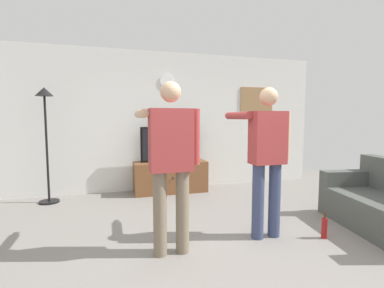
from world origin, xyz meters
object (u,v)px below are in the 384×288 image
(floor_lamp, at_px, (46,121))
(person_standing_nearer_lamp, at_px, (171,157))
(wall_clock, at_px, (167,81))
(tv_stand, at_px, (170,177))
(beverage_bottle, at_px, (324,228))
(framed_picture, at_px, (257,101))
(television, at_px, (170,144))
(person_standing_nearer_couch, at_px, (267,154))

(floor_lamp, xyz_separation_m, person_standing_nearer_lamp, (1.58, -2.33, -0.35))
(wall_clock, distance_m, floor_lamp, 2.27)
(tv_stand, xyz_separation_m, beverage_bottle, (1.30, -2.58, -0.17))
(framed_picture, xyz_separation_m, beverage_bottle, (-0.68, -2.87, -1.66))
(floor_lamp, bearing_deg, wall_clock, 10.17)
(tv_stand, xyz_separation_m, television, (-0.00, 0.05, 0.63))
(television, distance_m, person_standing_nearer_couch, 2.47)
(wall_clock, xyz_separation_m, floor_lamp, (-2.10, -0.38, -0.77))
(wall_clock, xyz_separation_m, person_standing_nearer_lamp, (-0.52, -2.71, -1.12))
(tv_stand, distance_m, person_standing_nearer_couch, 2.53)
(television, distance_m, wall_clock, 1.24)
(framed_picture, xyz_separation_m, person_standing_nearer_lamp, (-2.49, -2.72, -0.77))
(tv_stand, bearing_deg, person_standing_nearer_couch, -74.45)
(television, xyz_separation_m, floor_lamp, (-2.10, -0.13, 0.45))
(television, relative_size, person_standing_nearer_lamp, 0.62)
(wall_clock, height_order, floor_lamp, wall_clock)
(floor_lamp, bearing_deg, television, 3.64)
(framed_picture, xyz_separation_m, floor_lamp, (-4.08, -0.38, -0.42))
(person_standing_nearer_couch, bearing_deg, wall_clock, 103.90)
(television, bearing_deg, tv_stand, -90.00)
(wall_clock, bearing_deg, floor_lamp, -169.83)
(tv_stand, distance_m, television, 0.63)
(framed_picture, height_order, floor_lamp, framed_picture)
(person_standing_nearer_lamp, bearing_deg, framed_picture, 47.49)
(wall_clock, distance_m, person_standing_nearer_couch, 2.93)
(tv_stand, bearing_deg, wall_clock, 90.00)
(floor_lamp, relative_size, beverage_bottle, 6.16)
(framed_picture, height_order, person_standing_nearer_lamp, framed_picture)
(wall_clock, bearing_deg, person_standing_nearer_couch, -76.10)
(floor_lamp, bearing_deg, person_standing_nearer_lamp, -55.84)
(television, height_order, wall_clock, wall_clock)
(person_standing_nearer_lamp, relative_size, beverage_bottle, 5.74)
(wall_clock, bearing_deg, framed_picture, 0.15)
(framed_picture, distance_m, floor_lamp, 4.11)
(wall_clock, distance_m, beverage_bottle, 3.74)
(person_standing_nearer_lamp, bearing_deg, person_standing_nearer_couch, 4.27)
(framed_picture, height_order, beverage_bottle, framed_picture)
(wall_clock, bearing_deg, television, -90.00)
(television, relative_size, wall_clock, 4.24)
(tv_stand, height_order, television, television)
(framed_picture, relative_size, person_standing_nearer_lamp, 0.42)
(tv_stand, height_order, framed_picture, framed_picture)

